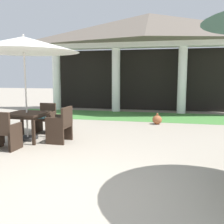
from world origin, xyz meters
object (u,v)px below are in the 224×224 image
at_px(patio_chair_near_foreground_north, 45,119).
at_px(patio_chair_near_foreground_east, 61,126).
at_px(patio_umbrella_near_foreground, 24,45).
at_px(patio_chair_near_foreground_south, 4,132).
at_px(patio_table_near_foreground, 27,116).
at_px(terracotta_urn, 157,120).

height_order(patio_chair_near_foreground_north, patio_chair_near_foreground_east, patio_chair_near_foreground_east).
height_order(patio_umbrella_near_foreground, patio_chair_near_foreground_south, patio_umbrella_near_foreground).
xyz_separation_m(patio_umbrella_near_foreground, patio_chair_near_foreground_north, (0.02, 0.98, -2.13)).
bearing_deg(patio_chair_near_foreground_south, patio_table_near_foreground, 90.00).
height_order(patio_chair_near_foreground_east, terracotta_urn, patio_chair_near_foreground_east).
relative_size(patio_chair_near_foreground_north, terracotta_urn, 2.20).
relative_size(patio_chair_near_foreground_south, terracotta_urn, 2.29).
relative_size(patio_umbrella_near_foreground, patio_chair_near_foreground_north, 3.26).
height_order(patio_table_near_foreground, patio_umbrella_near_foreground, patio_umbrella_near_foreground).
bearing_deg(patio_chair_near_foreground_south, patio_chair_near_foreground_east, 45.02).
relative_size(patio_table_near_foreground, patio_chair_near_foreground_east, 1.06).
distance_m(patio_table_near_foreground, patio_chair_near_foreground_east, 1.01).
bearing_deg(patio_table_near_foreground, patio_chair_near_foreground_north, 88.95).
bearing_deg(patio_umbrella_near_foreground, patio_chair_near_foreground_east, -1.05).
distance_m(patio_umbrella_near_foreground, patio_chair_near_foreground_east, 2.32).
bearing_deg(patio_chair_near_foreground_east, patio_chair_near_foreground_south, 135.02).
height_order(patio_table_near_foreground, patio_chair_near_foreground_north, patio_chair_near_foreground_north).
xyz_separation_m(patio_umbrella_near_foreground, patio_chair_near_foreground_east, (0.98, -0.02, -2.10)).
relative_size(patio_umbrella_near_foreground, patio_chair_near_foreground_south, 3.13).
bearing_deg(patio_table_near_foreground, patio_chair_near_foreground_east, -1.05).
bearing_deg(patio_chair_near_foreground_north, patio_table_near_foreground, 90.00).
bearing_deg(patio_chair_near_foreground_east, terracotta_urn, -35.49).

